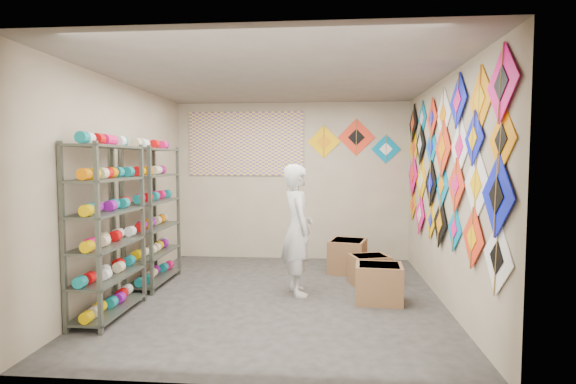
# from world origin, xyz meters

# --- Properties ---
(ground) EXTENTS (4.50, 4.50, 0.00)m
(ground) POSITION_xyz_m (0.00, 0.00, 0.00)
(ground) COLOR #2B2825
(room_walls) EXTENTS (4.50, 4.50, 4.50)m
(room_walls) POSITION_xyz_m (0.00, 0.00, 1.64)
(room_walls) COLOR tan
(room_walls) RESTS_ON ground
(shelf_rack_front) EXTENTS (0.40, 1.10, 1.90)m
(shelf_rack_front) POSITION_xyz_m (-1.78, -0.85, 0.95)
(shelf_rack_front) COLOR #4C5147
(shelf_rack_front) RESTS_ON ground
(shelf_rack_back) EXTENTS (0.40, 1.10, 1.90)m
(shelf_rack_back) POSITION_xyz_m (-1.78, 0.45, 0.95)
(shelf_rack_back) COLOR #4C5147
(shelf_rack_back) RESTS_ON ground
(string_spools) EXTENTS (0.12, 2.36, 0.12)m
(string_spools) POSITION_xyz_m (-1.78, -0.20, 1.05)
(string_spools) COLOR #FF116B
(string_spools) RESTS_ON ground
(kite_wall_display) EXTENTS (0.05, 4.33, 2.04)m
(kite_wall_display) POSITION_xyz_m (1.98, -0.00, 1.66)
(kite_wall_display) COLOR white
(kite_wall_display) RESTS_ON room_walls
(back_wall_kites) EXTENTS (1.58, 0.02, 0.77)m
(back_wall_kites) POSITION_xyz_m (1.04, 2.24, 2.03)
(back_wall_kites) COLOR #FEB602
(back_wall_kites) RESTS_ON room_walls
(poster) EXTENTS (2.00, 0.01, 1.10)m
(poster) POSITION_xyz_m (-0.80, 2.23, 2.00)
(poster) COLOR #7A4596
(poster) RESTS_ON room_walls
(shopkeeper) EXTENTS (0.85, 0.77, 1.66)m
(shopkeeper) POSITION_xyz_m (0.23, 0.15, 0.83)
(shopkeeper) COLOR silver
(shopkeeper) RESTS_ON ground
(carton_a) EXTENTS (0.59, 0.50, 0.46)m
(carton_a) POSITION_xyz_m (1.24, -0.11, 0.23)
(carton_a) COLOR brown
(carton_a) RESTS_ON ground
(carton_b) EXTENTS (0.59, 0.53, 0.41)m
(carton_b) POSITION_xyz_m (1.20, 0.65, 0.20)
(carton_b) COLOR brown
(carton_b) RESTS_ON ground
(carton_c) EXTENTS (0.64, 0.68, 0.50)m
(carton_c) POSITION_xyz_m (0.93, 1.33, 0.25)
(carton_c) COLOR brown
(carton_c) RESTS_ON ground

